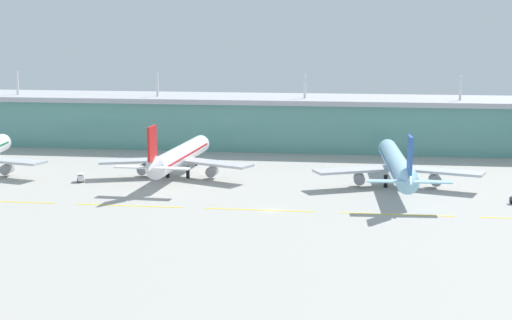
{
  "coord_description": "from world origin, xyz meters",
  "views": [
    {
      "loc": [
        23.88,
        -193.79,
        45.73
      ],
      "look_at": [
        -8.81,
        33.63,
        7.0
      ],
      "focal_mm": 55.79,
      "sensor_mm": 36.0,
      "label": 1
    }
  ],
  "objects": [
    {
      "name": "ground_plane",
      "position": [
        0.0,
        0.0,
        0.0
      ],
      "size": [
        600.0,
        600.0,
        0.0
      ],
      "primitive_type": "plane",
      "color": "#A8A59E"
    },
    {
      "name": "baggage_cart",
      "position": [
        -60.91,
        28.76,
        1.26
      ],
      "size": [
        3.15,
        4.02,
        2.48
      ],
      "color": "silver",
      "rests_on": "ground"
    },
    {
      "name": "taxiway_stripe_mid_east",
      "position": [
        31.0,
        -0.42,
        0.02
      ],
      "size": [
        28.0,
        0.7,
        0.04
      ],
      "primitive_type": "cube",
      "color": "yellow",
      "rests_on": "ground"
    },
    {
      "name": "taxiway_stripe_mid_west",
      "position": [
        -37.0,
        -0.42,
        0.02
      ],
      "size": [
        28.0,
        0.7,
        0.04
      ],
      "primitive_type": "cube",
      "color": "yellow",
      "rests_on": "ground"
    },
    {
      "name": "airliner_far_middle",
      "position": [
        32.0,
        34.95,
        6.46
      ],
      "size": [
        48.69,
        70.28,
        18.9
      ],
      "color": "#9ED1EA",
      "rests_on": "ground"
    },
    {
      "name": "taxiway_stripe_west",
      "position": [
        -71.0,
        -0.42,
        0.02
      ],
      "size": [
        28.0,
        0.7,
        0.04
      ],
      "primitive_type": "cube",
      "color": "yellow",
      "rests_on": "ground"
    },
    {
      "name": "taxiway_stripe_centre",
      "position": [
        -3.0,
        -0.42,
        0.02
      ],
      "size": [
        28.0,
        0.7,
        0.04
      ],
      "primitive_type": "cube",
      "color": "yellow",
      "rests_on": "ground"
    },
    {
      "name": "airliner_near_middle",
      "position": [
        -33.65,
        40.29,
        6.45
      ],
      "size": [
        48.75,
        60.85,
        18.9
      ],
      "color": "white",
      "rests_on": "ground"
    },
    {
      "name": "terminal_building",
      "position": [
        -0.0,
        104.79,
        9.92
      ],
      "size": [
        288.0,
        34.0,
        28.44
      ],
      "color": "#5B9E93",
      "rests_on": "ground"
    }
  ]
}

